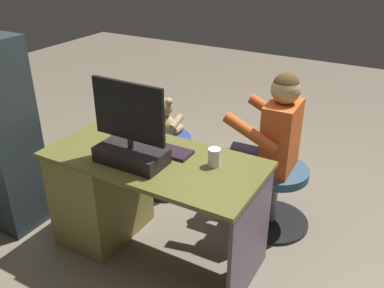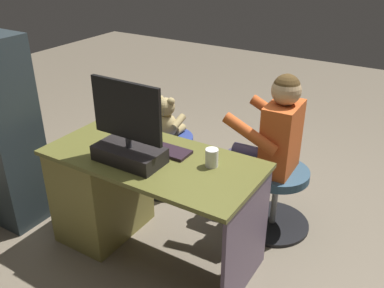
{
  "view_description": "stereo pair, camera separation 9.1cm",
  "coord_description": "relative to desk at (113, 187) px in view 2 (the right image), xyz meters",
  "views": [
    {
      "loc": [
        -1.3,
        2.14,
        1.94
      ],
      "look_at": [
        -0.04,
        -0.08,
        0.65
      ],
      "focal_mm": 39.11,
      "sensor_mm": 36.0,
      "label": 1
    },
    {
      "loc": [
        -1.38,
        2.09,
        1.94
      ],
      "look_at": [
        -0.04,
        -0.08,
        0.65
      ],
      "focal_mm": 39.11,
      "sensor_mm": 36.0,
      "label": 2
    }
  ],
  "objects": [
    {
      "name": "tv_remote",
      "position": [
        0.0,
        -0.03,
        0.34
      ],
      "size": [
        0.1,
        0.16,
        0.02
      ],
      "primitive_type": "cube",
      "rotation": [
        0.0,
        0.0,
        0.41
      ],
      "color": "black",
      "rests_on": "desk"
    },
    {
      "name": "monitor",
      "position": [
        -0.27,
        0.11,
        0.48
      ],
      "size": [
        0.47,
        0.22,
        0.5
      ],
      "color": "black",
      "rests_on": "desk"
    },
    {
      "name": "ground_plane",
      "position": [
        -0.35,
        -0.32,
        -0.39
      ],
      "size": [
        10.0,
        10.0,
        0.0
      ],
      "primitive_type": "plane",
      "color": "#706552"
    },
    {
      "name": "office_chair_teddy",
      "position": [
        0.04,
        -0.71,
        -0.11
      ],
      "size": [
        0.5,
        0.5,
        0.47
      ],
      "color": "black",
      "rests_on": "ground_plane"
    },
    {
      "name": "equipment_rack",
      "position": [
        0.79,
        0.22,
        0.3
      ],
      "size": [
        0.44,
        0.36,
        1.38
      ],
      "primitive_type": "cube",
      "color": "#273135",
      "rests_on": "ground_plane"
    },
    {
      "name": "cup",
      "position": [
        -0.71,
        -0.09,
        0.39
      ],
      "size": [
        0.08,
        0.08,
        0.11
      ],
      "primitive_type": "cylinder",
      "color": "white",
      "rests_on": "desk"
    },
    {
      "name": "teddy_bear",
      "position": [
        0.04,
        -0.72,
        0.23
      ],
      "size": [
        0.25,
        0.25,
        0.35
      ],
      "color": "tan",
      "rests_on": "office_chair_teddy"
    },
    {
      "name": "person",
      "position": [
        -0.83,
        -0.68,
        0.3
      ],
      "size": [
        0.54,
        0.48,
        1.16
      ],
      "color": "#CB5624",
      "rests_on": "ground_plane"
    },
    {
      "name": "desk",
      "position": [
        0.0,
        0.0,
        0.0
      ],
      "size": [
        1.36,
        0.65,
        0.73
      ],
      "color": "brown",
      "rests_on": "ground_plane"
    },
    {
      "name": "visitor_chair",
      "position": [
        -0.92,
        -0.68,
        -0.11
      ],
      "size": [
        0.53,
        0.53,
        0.47
      ],
      "color": "black",
      "rests_on": "ground_plane"
    },
    {
      "name": "computer_mouse",
      "position": [
        -0.0,
        -0.1,
        0.35
      ],
      "size": [
        0.06,
        0.1,
        0.04
      ],
      "primitive_type": "ellipsoid",
      "color": "black",
      "rests_on": "desk"
    },
    {
      "name": "keyboard",
      "position": [
        -0.33,
        -0.1,
        0.35
      ],
      "size": [
        0.42,
        0.14,
        0.02
      ],
      "primitive_type": "cube",
      "color": "black",
      "rests_on": "desk"
    }
  ]
}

